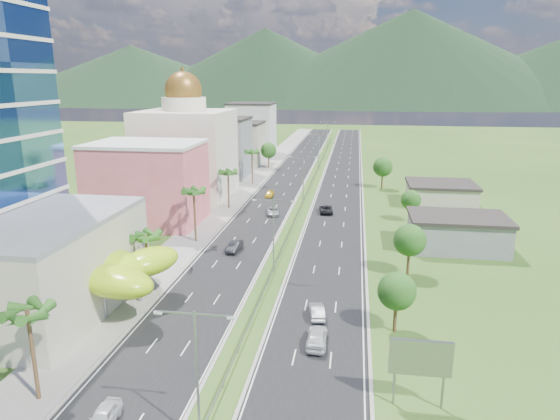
% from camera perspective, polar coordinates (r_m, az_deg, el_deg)
% --- Properties ---
extents(ground, '(500.00, 500.00, 0.00)m').
position_cam_1_polar(ground, '(63.40, -2.21, -10.51)').
color(ground, '#2D5119').
rests_on(ground, ground).
extents(road_left, '(11.00, 260.00, 0.04)m').
position_cam_1_polar(road_left, '(149.89, 1.39, 4.39)').
color(road_left, black).
rests_on(road_left, ground).
extents(road_right, '(11.00, 260.00, 0.04)m').
position_cam_1_polar(road_right, '(148.79, 7.14, 4.20)').
color(road_right, black).
rests_on(road_right, ground).
extents(sidewalk_left, '(7.00, 260.00, 0.12)m').
position_cam_1_polar(sidewalk_left, '(151.35, -2.19, 4.50)').
color(sidewalk_left, gray).
rests_on(sidewalk_left, ground).
extents(median_guardrail, '(0.10, 216.06, 0.76)m').
position_cam_1_polar(median_guardrail, '(131.42, 3.65, 3.15)').
color(median_guardrail, gray).
rests_on(median_guardrail, ground).
extents(streetlight_median_a, '(6.04, 0.25, 11.00)m').
position_cam_1_polar(streetlight_median_a, '(38.88, -9.51, -16.98)').
color(streetlight_median_a, gray).
rests_on(streetlight_median_a, ground).
extents(streetlight_median_b, '(6.04, 0.25, 11.00)m').
position_cam_1_polar(streetlight_median_b, '(70.18, -0.75, -2.05)').
color(streetlight_median_b, gray).
rests_on(streetlight_median_b, ground).
extents(streetlight_median_c, '(6.04, 0.25, 11.00)m').
position_cam_1_polar(streetlight_median_c, '(108.75, 2.67, 4.00)').
color(streetlight_median_c, gray).
rests_on(streetlight_median_c, ground).
extents(streetlight_median_d, '(6.04, 0.25, 11.00)m').
position_cam_1_polar(streetlight_median_d, '(153.02, 4.45, 7.12)').
color(streetlight_median_d, gray).
rests_on(streetlight_median_d, ground).
extents(streetlight_median_e, '(6.04, 0.25, 11.00)m').
position_cam_1_polar(streetlight_median_e, '(197.62, 5.44, 8.83)').
color(streetlight_median_e, gray).
rests_on(streetlight_median_e, ground).
extents(lime_canopy, '(18.00, 15.00, 7.40)m').
position_cam_1_polar(lime_canopy, '(64.63, -20.77, -6.21)').
color(lime_canopy, '#A3D314').
rests_on(lime_canopy, ground).
extents(pink_shophouse, '(20.00, 15.00, 15.00)m').
position_cam_1_polar(pink_shophouse, '(98.44, -14.92, 2.82)').
color(pink_shophouse, '#D8585C').
rests_on(pink_shophouse, ground).
extents(domed_building, '(20.00, 20.00, 28.70)m').
position_cam_1_polar(domed_building, '(118.93, -10.68, 6.94)').
color(domed_building, beige).
rests_on(domed_building, ground).
extents(midrise_grey, '(16.00, 15.00, 16.00)m').
position_cam_1_polar(midrise_grey, '(142.73, -6.96, 7.01)').
color(midrise_grey, slate).
rests_on(midrise_grey, ground).
extents(midrise_beige, '(16.00, 15.00, 13.00)m').
position_cam_1_polar(midrise_beige, '(164.05, -4.89, 7.54)').
color(midrise_beige, '#B0AA91').
rests_on(midrise_beige, ground).
extents(midrise_white, '(16.00, 15.00, 18.00)m').
position_cam_1_polar(midrise_white, '(186.08, -3.26, 9.20)').
color(midrise_white, silver).
rests_on(midrise_white, ground).
extents(billboard, '(5.20, 0.35, 6.20)m').
position_cam_1_polar(billboard, '(44.89, 15.76, -16.15)').
color(billboard, gray).
rests_on(billboard, ground).
extents(shed_near, '(15.00, 10.00, 5.00)m').
position_cam_1_polar(shed_near, '(86.61, 19.59, -2.58)').
color(shed_near, slate).
rests_on(shed_near, ground).
extents(shed_far, '(14.00, 12.00, 4.40)m').
position_cam_1_polar(shed_far, '(115.60, 17.88, 1.64)').
color(shed_far, '#B0AA91').
rests_on(shed_far, ground).
extents(palm_tree_a, '(3.60, 3.60, 9.10)m').
position_cam_1_polar(palm_tree_a, '(47.30, -26.89, -10.69)').
color(palm_tree_a, '#47301C').
rests_on(palm_tree_a, ground).
extents(palm_tree_b, '(3.60, 3.60, 8.10)m').
position_cam_1_polar(palm_tree_b, '(67.05, -15.10, -3.11)').
color(palm_tree_b, '#47301C').
rests_on(palm_tree_b, ground).
extents(palm_tree_c, '(3.60, 3.60, 9.60)m').
position_cam_1_polar(palm_tree_c, '(84.68, -9.83, 1.90)').
color(palm_tree_c, '#47301C').
rests_on(palm_tree_c, ground).
extents(palm_tree_d, '(3.60, 3.60, 8.60)m').
position_cam_1_polar(palm_tree_d, '(106.47, -5.95, 4.14)').
color(palm_tree_d, '#47301C').
rests_on(palm_tree_d, ground).
extents(palm_tree_e, '(3.60, 3.60, 9.40)m').
position_cam_1_polar(palm_tree_e, '(130.37, -3.22, 6.50)').
color(palm_tree_e, '#47301C').
rests_on(palm_tree_e, ground).
extents(leafy_tree_lfar, '(4.90, 4.90, 8.05)m').
position_cam_1_polar(leafy_tree_lfar, '(155.06, -1.32, 6.82)').
color(leafy_tree_lfar, '#47301C').
rests_on(leafy_tree_lfar, ground).
extents(leafy_tree_ra, '(4.20, 4.20, 6.90)m').
position_cam_1_polar(leafy_tree_ra, '(56.14, 13.20, -9.04)').
color(leafy_tree_ra, '#47301C').
rests_on(leafy_tree_ra, ground).
extents(leafy_tree_rb, '(4.55, 4.55, 7.47)m').
position_cam_1_polar(leafy_tree_rb, '(72.15, 14.61, -3.38)').
color(leafy_tree_rb, '#47301C').
rests_on(leafy_tree_rb, ground).
extents(leafy_tree_rc, '(3.85, 3.85, 6.33)m').
position_cam_1_polar(leafy_tree_rc, '(99.53, 14.74, 1.11)').
color(leafy_tree_rc, '#47301C').
rests_on(leafy_tree_rc, ground).
extents(leafy_tree_rd, '(4.90, 4.90, 8.05)m').
position_cam_1_polar(leafy_tree_rd, '(128.28, 11.67, 4.84)').
color(leafy_tree_rd, '#47301C').
rests_on(leafy_tree_rd, ground).
extents(mountain_ridge, '(860.00, 140.00, 90.00)m').
position_cam_1_polar(mountain_ridge, '(509.36, 14.39, 11.30)').
color(mountain_ridge, black).
rests_on(mountain_ridge, ground).
extents(car_white_near_left, '(1.98, 4.53, 1.52)m').
position_cam_1_polar(car_white_near_left, '(45.57, -19.57, -21.41)').
color(car_white_near_left, silver).
rests_on(car_white_near_left, road_left).
extents(car_dark_left, '(1.99, 4.93, 1.59)m').
position_cam_1_polar(car_dark_left, '(81.13, -5.22, -4.15)').
color(car_dark_left, black).
rests_on(car_dark_left, road_left).
extents(car_silver_mid_left, '(3.15, 5.37, 1.40)m').
position_cam_1_polar(car_silver_mid_left, '(102.23, -0.82, -0.14)').
color(car_silver_mid_left, '#ACB0B4').
rests_on(car_silver_mid_left, road_left).
extents(car_yellow_far_left, '(1.79, 4.31, 1.25)m').
position_cam_1_polar(car_yellow_far_left, '(117.87, -1.18, 1.84)').
color(car_yellow_far_left, gold).
rests_on(car_yellow_far_left, road_left).
extents(car_white_near_right, '(2.14, 5.25, 1.79)m').
position_cam_1_polar(car_white_near_right, '(53.92, 4.24, -14.26)').
color(car_white_near_right, silver).
rests_on(car_white_near_right, road_right).
extents(car_silver_right, '(2.25, 4.68, 1.48)m').
position_cam_1_polar(car_silver_right, '(59.60, 4.26, -11.44)').
color(car_silver_right, '#A3A7AB').
rests_on(car_silver_right, road_right).
extents(car_dark_far_right, '(3.20, 5.87, 1.56)m').
position_cam_1_polar(car_dark_far_right, '(104.11, 5.28, 0.12)').
color(car_dark_far_right, black).
rests_on(car_dark_far_right, road_right).
extents(motorcycle, '(0.68, 1.83, 1.15)m').
position_cam_1_polar(motorcycle, '(73.32, -10.13, -6.61)').
color(motorcycle, black).
rests_on(motorcycle, road_left).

